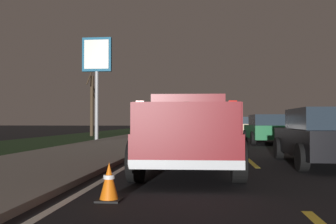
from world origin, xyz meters
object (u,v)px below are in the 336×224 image
Objects in this scene: pickup_truck at (188,130)px; sedan_tan at (245,126)px; sedan_black at (323,136)px; gas_price_sign at (97,63)px; sedan_white at (202,127)px; bare_tree_far at (92,104)px; traffic_cone_near at (109,182)px; sedan_green at (266,129)px.

sedan_tan is at bearing -9.58° from pickup_truck.
pickup_truck reaches higher than sedan_black.
gas_price_sign is (14.34, 6.53, 3.97)m from pickup_truck.
sedan_white is 8.10m from gas_price_sign.
sedan_black is (-20.76, 0.12, 0.00)m from sedan_tan.
pickup_truck is 1.03× the size of bare_tree_far.
pickup_truck is at bearing -155.52° from gas_price_sign.
sedan_tan is at bearing -81.35° from bare_tree_far.
traffic_cone_near is (-5.03, 4.63, -0.50)m from sedan_black.
sedan_tan is at bearing -52.76° from gas_price_sign.
sedan_tan is at bearing -10.45° from traffic_cone_near.
traffic_cone_near is (-17.98, -5.51, -4.66)m from gas_price_sign.
gas_price_sign reaches higher than sedan_tan.
sedan_white is at bearing 35.80° from sedan_green.
sedan_white is 0.67× the size of gas_price_sign.
sedan_white reaches higher than traffic_cone_near.
gas_price_sign is 1.24× the size of bare_tree_far.
traffic_cone_near is at bearing 176.50° from sedan_white.
sedan_white and sedan_black have the same top height.
pickup_truck reaches higher than traffic_cone_near.
gas_price_sign is at bearing 73.33° from sedan_green.
bare_tree_far is (8.97, 12.36, 1.80)m from sedan_green.
sedan_black is (1.39, -3.61, -0.20)m from pickup_truck.
gas_price_sign is (-7.80, 10.27, 4.16)m from sedan_tan.
sedan_black is at bearing -42.66° from traffic_cone_near.
sedan_tan is 1.01× the size of sedan_black.
gas_price_sign is at bearing 104.88° from sedan_white.
sedan_black is 7.62× the size of traffic_cone_near.
gas_price_sign is at bearing 38.06° from sedan_black.
traffic_cone_near is at bearing 162.51° from sedan_green.
sedan_white is at bearing 13.08° from sedan_black.
sedan_green is (11.28, -3.68, -0.20)m from pickup_truck.
sedan_tan is 12.68m from bare_tree_far.
sedan_white is at bearing -0.67° from pickup_truck.
bare_tree_far is at bearing 65.01° from sedan_white.
traffic_cone_near is at bearing 137.34° from sedan_black.
bare_tree_far is at bearing 33.07° from sedan_black.
sedan_white is 0.83× the size of bare_tree_far.
sedan_tan is 0.84× the size of bare_tree_far.
sedan_green is 15.38m from bare_tree_far.
sedan_tan is at bearing -0.34° from sedan_black.
sedan_white is 1.00× the size of sedan_green.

